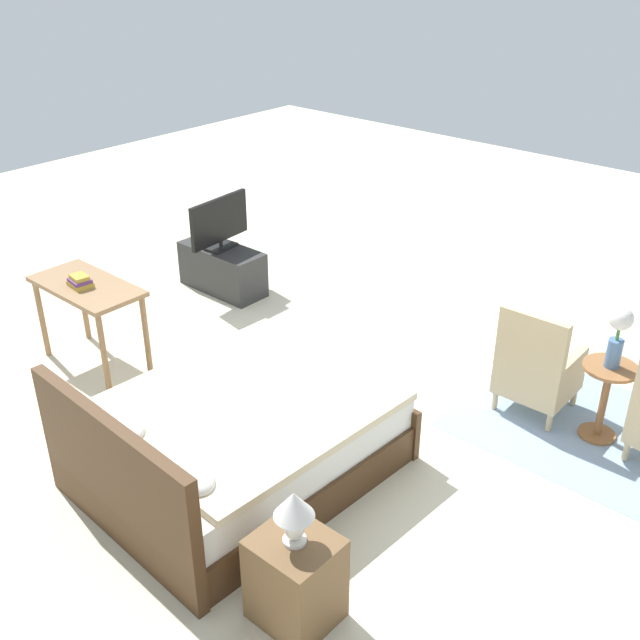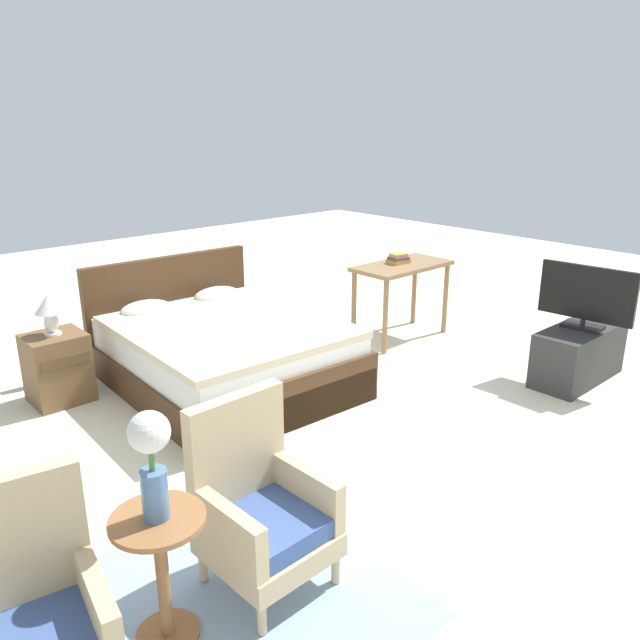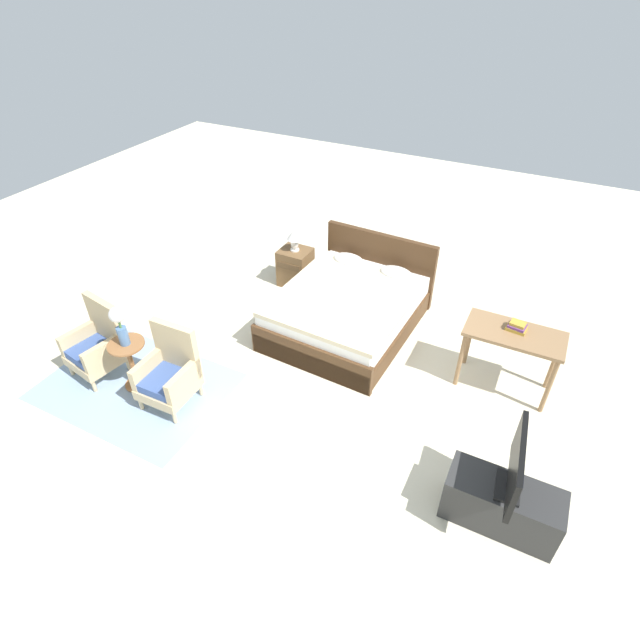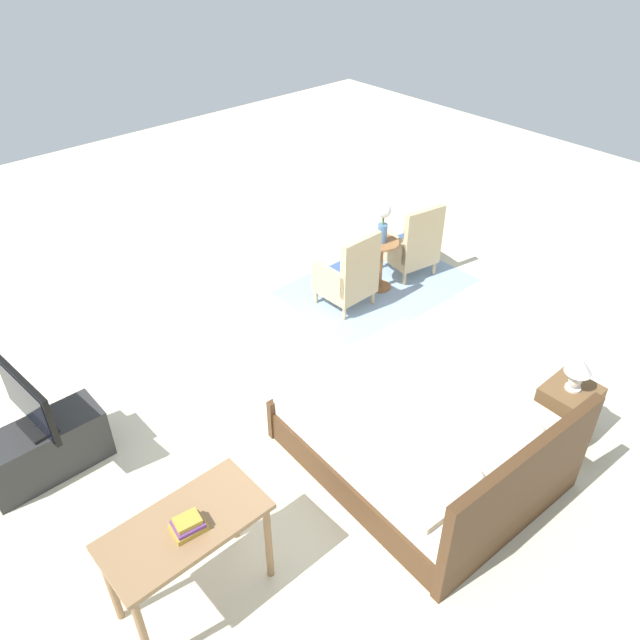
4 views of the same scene
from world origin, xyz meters
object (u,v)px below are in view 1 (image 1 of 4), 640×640
(vanity_desk, at_px, (88,297))
(book_stack, at_px, (80,281))
(bed, at_px, (234,441))
(armchair_by_window_right, at_px, (536,369))
(tv_stand, at_px, (223,269))
(tv_flatscreen, at_px, (219,223))
(nightstand, at_px, (296,579))
(table_lamp, at_px, (294,510))
(side_table, at_px, (605,393))
(flower_vase, at_px, (619,331))

(vanity_desk, distance_m, book_stack, 0.17)
(bed, relative_size, armchair_by_window_right, 2.27)
(tv_stand, bearing_deg, bed, 139.44)
(book_stack, bearing_deg, bed, 174.91)
(tv_flatscreen, xyz_separation_m, vanity_desk, (-0.30, 1.76, -0.10))
(nightstand, height_order, tv_flatscreen, tv_flatscreen)
(tv_flatscreen, relative_size, vanity_desk, 0.76)
(armchair_by_window_right, height_order, book_stack, armchair_by_window_right)
(bed, distance_m, vanity_desk, 2.08)
(nightstand, xyz_separation_m, table_lamp, (-0.00, 0.00, 0.49))
(armchair_by_window_right, xyz_separation_m, side_table, (-0.54, -0.03, 0.00))
(tv_flatscreen, bearing_deg, bed, 139.47)
(bed, relative_size, tv_stand, 2.18)
(vanity_desk, bearing_deg, tv_flatscreen, -80.42)
(armchair_by_window_right, height_order, side_table, armchair_by_window_right)
(armchair_by_window_right, height_order, tv_stand, armchair_by_window_right)
(nightstand, relative_size, book_stack, 2.54)
(side_table, bearing_deg, table_lamp, 78.03)
(flower_vase, distance_m, book_stack, 4.23)
(bed, height_order, book_stack, bed)
(armchair_by_window_right, bearing_deg, flower_vase, -177.21)
(armchair_by_window_right, bearing_deg, book_stack, 30.81)
(flower_vase, distance_m, tv_stand, 4.11)
(vanity_desk, bearing_deg, book_stack, 93.69)
(tv_flatscreen, bearing_deg, nightstand, 143.15)
(side_table, height_order, book_stack, book_stack)
(armchair_by_window_right, bearing_deg, side_table, -177.21)
(bed, height_order, nightstand, bed)
(vanity_desk, bearing_deg, armchair_by_window_right, -149.91)
(tv_flatscreen, height_order, book_stack, tv_flatscreen)
(bed, relative_size, table_lamp, 6.33)
(book_stack, bearing_deg, table_lamp, 165.94)
(nightstand, height_order, vanity_desk, vanity_desk)
(tv_flatscreen, bearing_deg, book_stack, 99.41)
(flower_vase, bearing_deg, side_table, 0.00)
(armchair_by_window_right, distance_m, vanity_desk, 3.73)
(bed, height_order, flower_vase, flower_vase)
(side_table, xyz_separation_m, tv_flatscreen, (4.06, 0.13, 0.37))
(nightstand, bearing_deg, bed, -28.17)
(side_table, height_order, tv_flatscreen, tv_flatscreen)
(table_lamp, xyz_separation_m, tv_flatscreen, (3.48, -2.61, -0.02))
(armchair_by_window_right, relative_size, tv_stand, 0.96)
(bed, distance_m, tv_stand, 3.06)
(armchair_by_window_right, xyz_separation_m, nightstand, (0.04, 2.71, -0.10))
(nightstand, distance_m, table_lamp, 0.49)
(nightstand, relative_size, table_lamp, 1.70)
(bed, xyz_separation_m, vanity_desk, (2.03, -0.23, 0.36))
(tv_stand, bearing_deg, armchair_by_window_right, -178.25)
(table_lamp, bearing_deg, vanity_desk, -14.93)
(tv_stand, distance_m, book_stack, 1.93)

